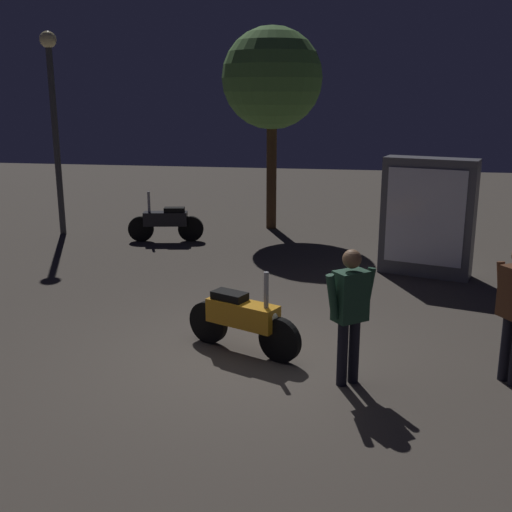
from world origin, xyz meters
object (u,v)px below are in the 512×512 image
at_px(motorcycle_black_parked_left, 166,222).
at_px(streetlamp_near, 53,107).
at_px(motorcycle_orange_foreground, 242,319).
at_px(person_rider_beside, 350,306).
at_px(kiosk_billboard, 428,217).

xyz_separation_m(motorcycle_black_parked_left, streetlamp_near, (-2.60, 0.32, 2.45)).
distance_m(motorcycle_orange_foreground, streetlamp_near, 8.46).
bearing_deg(person_rider_beside, kiosk_billboard, 126.66).
relative_size(person_rider_beside, streetlamp_near, 0.35).
distance_m(motorcycle_black_parked_left, kiosk_billboard, 5.70).
bearing_deg(kiosk_billboard, motorcycle_orange_foreground, 73.49).
height_order(motorcycle_black_parked_left, streetlamp_near, streetlamp_near).
distance_m(person_rider_beside, kiosk_billboard, 4.84).
relative_size(motorcycle_orange_foreground, kiosk_billboard, 0.74).
height_order(motorcycle_orange_foreground, person_rider_beside, person_rider_beside).
xyz_separation_m(motorcycle_orange_foreground, person_rider_beside, (1.34, -0.68, 0.49)).
bearing_deg(person_rider_beside, motorcycle_orange_foreground, -155.44).
bearing_deg(streetlamp_near, motorcycle_black_parked_left, -6.90).
relative_size(person_rider_beside, kiosk_billboard, 0.75).
bearing_deg(streetlamp_near, kiosk_billboard, -14.28).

